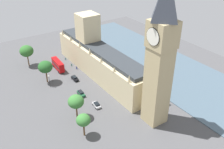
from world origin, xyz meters
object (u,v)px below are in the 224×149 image
pedestrian_far_end (65,59)px  plane_tree_opposite_hall (83,120)px  pedestrian_kerbside (72,65)px  car_dark_green_midblock (81,93)px  plane_tree_near_tower (27,51)px  street_lamp_slot_11 (49,79)px  car_black_under_trees (75,78)px  pedestrian_by_river_gate (77,68)px  double_decker_bus_trailing (58,65)px  car_silver_corner (97,105)px  plane_tree_leading (45,67)px  plane_tree_slot_10 (76,102)px  parliament_building (99,58)px  clock_tower (161,52)px

pedestrian_far_end → plane_tree_opposite_hall: 57.75m
pedestrian_kerbside → plane_tree_opposite_hall: 50.12m
plane_tree_opposite_hall → car_dark_green_midblock: bearing=-115.4°
plane_tree_near_tower → street_lamp_slot_11: plane_tree_near_tower is taller
car_black_under_trees → pedestrian_by_river_gate: size_ratio=2.76×
car_dark_green_midblock → pedestrian_by_river_gate: car_dark_green_midblock is taller
plane_tree_opposite_hall → car_black_under_trees: bearing=-111.8°
double_decker_bus_trailing → car_silver_corner: size_ratio=2.39×
plane_tree_leading → plane_tree_slot_10: (0.18, 29.14, -0.73)m
plane_tree_slot_10 → parliament_building: bearing=-135.4°
pedestrian_by_river_gate → pedestrian_far_end: bearing=-155.2°
pedestrian_by_river_gate → plane_tree_near_tower: (18.05, -16.69, 7.09)m
pedestrian_far_end → clock_tower: bearing=173.7°
car_dark_green_midblock → car_silver_corner: size_ratio=1.09×
double_decker_bus_trailing → plane_tree_slot_10: 38.47m
car_silver_corner → pedestrian_kerbside: bearing=84.9°
car_black_under_trees → car_silver_corner: (2.11, 22.51, -0.00)m
clock_tower → double_decker_bus_trailing: (12.97, -53.78, -23.91)m
parliament_building → clock_tower: clock_tower is taller
car_black_under_trees → pedestrian_far_end: bearing=-104.2°
pedestrian_by_river_gate → plane_tree_opposite_hall: size_ratio=0.20×
car_black_under_trees → plane_tree_near_tower: plane_tree_near_tower is taller
car_silver_corner → pedestrian_far_end: 44.06m
car_dark_green_midblock → double_decker_bus_trailing: bearing=-91.0°
clock_tower → plane_tree_near_tower: 72.41m
parliament_building → pedestrian_far_end: parliament_building is taller
double_decker_bus_trailing → pedestrian_by_river_gate: size_ratio=6.37×
car_silver_corner → pedestrian_by_river_gate: size_ratio=2.66×
pedestrian_by_river_gate → plane_tree_leading: size_ratio=0.16×
double_decker_bus_trailing → pedestrian_kerbside: double_decker_bus_trailing is taller
plane_tree_near_tower → street_lamp_slot_11: 25.04m
car_silver_corner → pedestrian_kerbside: car_silver_corner is taller
plane_tree_slot_10 → street_lamp_slot_11: (0.38, -24.58, -2.83)m
car_black_under_trees → plane_tree_near_tower: size_ratio=0.43×
car_black_under_trees → pedestrian_by_river_gate: bearing=-122.2°
clock_tower → car_dark_green_midblock: 40.67m
car_silver_corner → plane_tree_opposite_hall: size_ratio=0.53×
parliament_building → plane_tree_opposite_hall: bearing=51.7°
plane_tree_opposite_hall → plane_tree_slot_10: (-2.30, -9.63, 0.52)m
plane_tree_slot_10 → clock_tower: bearing=142.9°
car_black_under_trees → street_lamp_slot_11: (11.47, -0.75, 3.12)m
clock_tower → parliament_building: bearing=-92.5°
pedestrian_far_end → pedestrian_kerbside: bearing=165.2°
plane_tree_slot_10 → street_lamp_slot_11: bearing=-89.1°
pedestrian_kerbside → street_lamp_slot_11: street_lamp_slot_11 is taller
parliament_building → car_dark_green_midblock: (15.93, 11.72, -6.83)m
parliament_building → car_black_under_trees: size_ratio=13.57×
pedestrian_by_river_gate → street_lamp_slot_11: bearing=-41.2°
double_decker_bus_trailing → car_dark_green_midblock: bearing=-90.2°
double_decker_bus_trailing → plane_tree_near_tower: 16.84m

